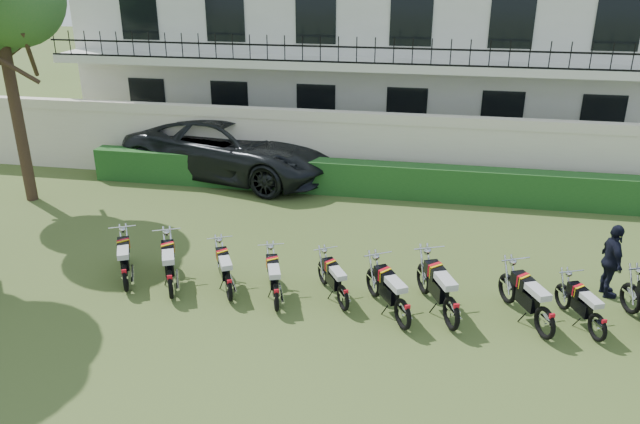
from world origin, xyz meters
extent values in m
plane|color=#405221|center=(0.00, 0.00, 0.00)|extent=(100.00, 100.00, 0.00)
cube|color=beige|center=(0.00, 8.00, 1.00)|extent=(30.00, 0.30, 2.00)
cube|color=beige|center=(0.00, 8.00, 2.15)|extent=(30.00, 0.35, 0.30)
cube|color=#194719|center=(1.00, 7.20, 0.50)|extent=(18.00, 0.60, 1.00)
cube|color=silver|center=(0.00, 14.00, 3.50)|extent=(20.00, 8.00, 7.00)
cube|color=silver|center=(0.00, 9.30, 3.50)|extent=(20.00, 1.40, 0.25)
cube|color=black|center=(0.00, 8.65, 4.10)|extent=(20.00, 0.05, 0.05)
cube|color=black|center=(0.00, 8.65, 3.65)|extent=(20.00, 0.05, 0.05)
cube|color=black|center=(-7.50, 10.02, 1.60)|extent=(1.30, 0.12, 2.20)
cube|color=black|center=(-7.50, 10.02, 5.10)|extent=(1.30, 0.12, 2.20)
cube|color=black|center=(-4.50, 10.02, 1.60)|extent=(1.30, 0.12, 2.20)
cube|color=black|center=(-4.50, 10.02, 5.10)|extent=(1.30, 0.12, 2.20)
cube|color=black|center=(-1.50, 10.02, 1.60)|extent=(1.30, 0.12, 2.20)
cube|color=black|center=(-1.50, 10.02, 5.10)|extent=(1.30, 0.12, 2.20)
cube|color=black|center=(1.50, 10.02, 1.60)|extent=(1.30, 0.12, 2.20)
cube|color=black|center=(1.50, 10.02, 5.10)|extent=(1.30, 0.12, 2.20)
cube|color=black|center=(4.50, 10.02, 1.60)|extent=(1.30, 0.12, 2.20)
cube|color=black|center=(4.50, 10.02, 5.10)|extent=(1.30, 0.12, 2.20)
cube|color=black|center=(7.50, 10.02, 1.60)|extent=(1.30, 0.12, 2.20)
cube|color=black|center=(7.50, 10.02, 5.10)|extent=(1.30, 0.12, 2.20)
cylinder|color=#473323|center=(-9.00, 5.00, 2.62)|extent=(0.32, 0.32, 5.25)
torus|color=black|center=(-3.45, -0.11, 0.29)|extent=(0.34, 0.57, 0.60)
torus|color=black|center=(-4.01, 1.03, 0.29)|extent=(0.34, 0.57, 0.60)
cube|color=black|center=(-3.71, 0.41, 0.44)|extent=(0.40, 0.56, 0.29)
cube|color=black|center=(-3.81, 0.62, 0.70)|extent=(0.42, 0.51, 0.21)
cube|color=#B90B1A|center=(-3.81, 0.62, 0.71)|extent=(0.24, 0.24, 0.22)
cube|color=yellow|center=(-3.78, 0.56, 0.71)|extent=(0.22, 0.22, 0.22)
cube|color=#B4B4B4|center=(-3.59, 0.18, 0.74)|extent=(0.45, 0.58, 0.12)
cylinder|color=silver|center=(-3.95, 0.90, 1.00)|extent=(0.54, 0.29, 0.03)
torus|color=black|center=(-2.41, -0.24, 0.30)|extent=(0.34, 0.60, 0.62)
torus|color=black|center=(-2.95, 0.96, 0.30)|extent=(0.34, 0.60, 0.62)
cube|color=black|center=(-2.66, 0.32, 0.46)|extent=(0.40, 0.58, 0.30)
cube|color=black|center=(-2.76, 0.53, 0.73)|extent=(0.43, 0.52, 0.22)
cube|color=#B90B1A|center=(-2.76, 0.53, 0.74)|extent=(0.25, 0.25, 0.23)
cube|color=yellow|center=(-2.73, 0.47, 0.74)|extent=(0.23, 0.23, 0.23)
cube|color=#B4B4B4|center=(-2.55, 0.07, 0.77)|extent=(0.45, 0.61, 0.12)
cylinder|color=silver|center=(-2.89, 0.82, 1.03)|extent=(0.57, 0.28, 0.03)
torus|color=black|center=(-1.19, -0.05, 0.28)|extent=(0.33, 0.54, 0.56)
torus|color=black|center=(-1.74, 1.02, 0.28)|extent=(0.33, 0.54, 0.56)
cube|color=black|center=(-1.45, 0.45, 0.42)|extent=(0.38, 0.53, 0.28)
cube|color=black|center=(-1.54, 0.64, 0.67)|extent=(0.40, 0.48, 0.20)
cube|color=#B90B1A|center=(-1.54, 0.64, 0.68)|extent=(0.22, 0.23, 0.21)
cube|color=yellow|center=(-1.52, 0.59, 0.68)|extent=(0.20, 0.21, 0.21)
cube|color=#B4B4B4|center=(-1.33, 0.23, 0.70)|extent=(0.43, 0.55, 0.11)
cylinder|color=silver|center=(-1.68, 0.90, 0.94)|extent=(0.51, 0.28, 0.03)
torus|color=black|center=(-0.22, -0.28, 0.28)|extent=(0.27, 0.56, 0.57)
torus|color=black|center=(-0.62, 0.86, 0.28)|extent=(0.27, 0.56, 0.57)
cube|color=black|center=(-0.40, 0.25, 0.42)|extent=(0.33, 0.54, 0.28)
cube|color=black|center=(-0.47, 0.45, 0.67)|extent=(0.37, 0.47, 0.20)
cube|color=#B90B1A|center=(-0.47, 0.45, 0.68)|extent=(0.24, 0.22, 0.21)
cube|color=yellow|center=(-0.46, 0.39, 0.68)|extent=(0.22, 0.19, 0.21)
cube|color=#B4B4B4|center=(-0.32, 0.01, 0.71)|extent=(0.38, 0.56, 0.11)
cylinder|color=silver|center=(-0.57, 0.73, 0.95)|extent=(0.53, 0.21, 0.03)
torus|color=black|center=(1.18, 0.06, 0.26)|extent=(0.34, 0.50, 0.54)
torus|color=black|center=(0.60, 1.05, 0.26)|extent=(0.34, 0.50, 0.54)
cube|color=black|center=(0.91, 0.52, 0.40)|extent=(0.38, 0.50, 0.26)
cube|color=black|center=(0.81, 0.69, 0.64)|extent=(0.40, 0.46, 0.19)
cube|color=#B90B1A|center=(0.81, 0.69, 0.64)|extent=(0.21, 0.23, 0.20)
cube|color=yellow|center=(0.84, 0.64, 0.64)|extent=(0.19, 0.21, 0.20)
cube|color=#B4B4B4|center=(1.03, 0.31, 0.67)|extent=(0.43, 0.53, 0.11)
cylinder|color=silver|center=(0.67, 0.93, 0.90)|extent=(0.47, 0.29, 0.03)
torus|color=black|center=(2.44, -0.48, 0.30)|extent=(0.39, 0.58, 0.62)
torus|color=black|center=(1.76, 0.65, 0.30)|extent=(0.39, 0.58, 0.62)
cube|color=black|center=(2.13, 0.04, 0.46)|extent=(0.44, 0.57, 0.30)
cube|color=black|center=(2.01, 0.24, 0.73)|extent=(0.46, 0.53, 0.22)
cube|color=#B90B1A|center=(2.01, 0.24, 0.74)|extent=(0.24, 0.26, 0.23)
cube|color=yellow|center=(2.04, 0.19, 0.74)|extent=(0.21, 0.24, 0.23)
cube|color=#B4B4B4|center=(2.27, -0.19, 0.77)|extent=(0.49, 0.60, 0.12)
cylinder|color=silver|center=(1.84, 0.52, 1.03)|extent=(0.54, 0.34, 0.03)
torus|color=black|center=(3.28, -0.41, 0.33)|extent=(0.35, 0.65, 0.66)
torus|color=black|center=(2.72, 0.89, 0.33)|extent=(0.35, 0.65, 0.66)
cube|color=black|center=(3.02, 0.19, 0.49)|extent=(0.42, 0.63, 0.33)
cube|color=black|center=(2.92, 0.42, 0.78)|extent=(0.45, 0.56, 0.24)
cube|color=#B90B1A|center=(2.92, 0.42, 0.79)|extent=(0.27, 0.26, 0.25)
cube|color=yellow|center=(2.95, 0.36, 0.79)|extent=(0.25, 0.24, 0.25)
cube|color=#B4B4B4|center=(3.14, -0.08, 0.83)|extent=(0.48, 0.65, 0.13)
cylinder|color=silver|center=(2.79, 0.74, 1.11)|extent=(0.61, 0.29, 0.03)
torus|color=black|center=(4.98, -0.34, 0.31)|extent=(0.35, 0.61, 0.63)
torus|color=black|center=(4.41, 0.87, 0.31)|extent=(0.35, 0.61, 0.63)
cube|color=black|center=(4.72, 0.21, 0.46)|extent=(0.41, 0.59, 0.31)
cube|color=black|center=(4.62, 0.43, 0.74)|extent=(0.44, 0.53, 0.23)
cube|color=#B90B1A|center=(4.62, 0.43, 0.75)|extent=(0.25, 0.25, 0.24)
cube|color=yellow|center=(4.64, 0.37, 0.75)|extent=(0.23, 0.23, 0.24)
cube|color=#B4B4B4|center=(4.83, -0.04, 0.78)|extent=(0.46, 0.62, 0.12)
cylinder|color=silver|center=(4.48, 0.73, 1.05)|extent=(0.57, 0.29, 0.03)
torus|color=black|center=(5.86, -0.17, 0.26)|extent=(0.28, 0.53, 0.54)
torus|color=black|center=(5.42, 0.89, 0.26)|extent=(0.28, 0.53, 0.54)
cube|color=black|center=(5.66, 0.32, 0.40)|extent=(0.33, 0.51, 0.26)
cube|color=black|center=(5.58, 0.51, 0.63)|extent=(0.36, 0.45, 0.19)
cube|color=#B90B1A|center=(5.58, 0.51, 0.64)|extent=(0.22, 0.21, 0.20)
cube|color=yellow|center=(5.60, 0.46, 0.64)|extent=(0.21, 0.19, 0.20)
cube|color=#B4B4B4|center=(5.75, 0.10, 0.67)|extent=(0.38, 0.53, 0.11)
cylinder|color=silver|center=(5.47, 0.77, 0.90)|extent=(0.50, 0.22, 0.03)
imported|color=black|center=(-3.85, 8.16, 0.95)|extent=(7.40, 4.64, 1.91)
imported|color=black|center=(6.22, 2.19, 0.80)|extent=(0.49, 0.97, 1.59)
camera|label=1|loc=(2.45, -10.18, 6.59)|focal=35.00mm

